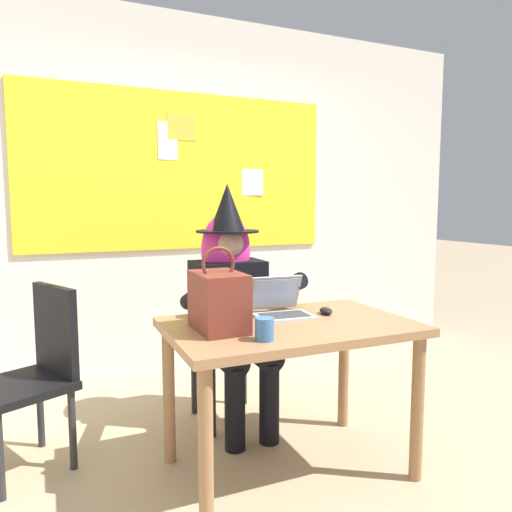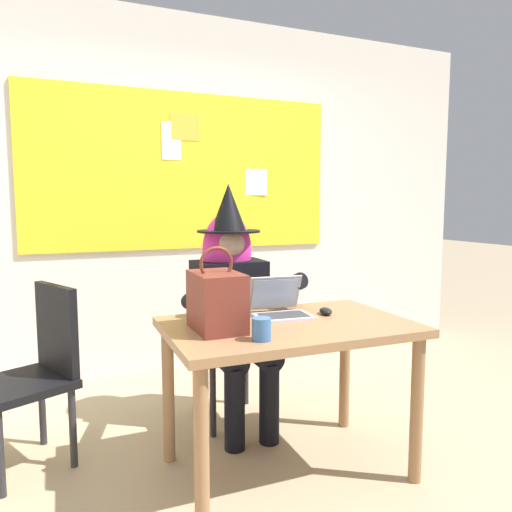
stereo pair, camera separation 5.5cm
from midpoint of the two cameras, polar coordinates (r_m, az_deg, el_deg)
name	(u,v)px [view 1 (the left image)]	position (r m, az deg, el deg)	size (l,w,h in m)	color
ground_plane	(286,476)	(2.56, 2.91, -24.44)	(24.00, 24.00, 0.00)	tan
wall_back_bulletin	(181,192)	(3.89, -9.24, 7.37)	(5.29, 1.94, 2.75)	silver
desk_main	(289,344)	(2.36, 3.27, -10.28)	(1.17, 0.76, 0.74)	#8E6642
chair_at_desk	(224,335)	(3.02, -4.26, -9.24)	(0.42, 0.42, 0.90)	#4C1E19
person_costumed	(231,293)	(2.84, -3.46, -4.37)	(0.60, 0.65, 1.42)	black
laptop	(280,307)	(2.47, 2.24, -5.99)	(0.30, 0.30, 0.19)	#B7B7BC
computer_mouse	(326,311)	(2.52, 7.59, -6.39)	(0.06, 0.10, 0.03)	black
handbag	(219,301)	(2.18, -5.13, -5.24)	(0.20, 0.30, 0.38)	maroon
coffee_mug	(264,329)	(2.03, 0.22, -8.58)	(0.08, 0.08, 0.10)	#336099
chair_spare_by_window	(36,367)	(2.69, -25.01, -11.78)	(0.56, 0.56, 0.90)	black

